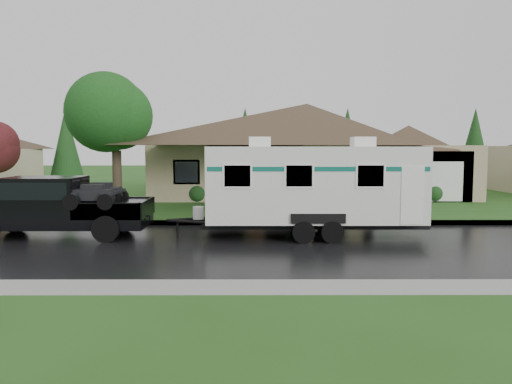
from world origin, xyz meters
TOP-DOWN VIEW (x-y plane):
  - ground at (0.00, 0.00)m, footprint 140.00×140.00m
  - road at (0.00, -2.00)m, footprint 140.00×8.00m
  - curb at (0.00, 2.25)m, footprint 140.00×0.50m
  - lawn at (0.00, 15.00)m, footprint 140.00×26.00m
  - house_main at (2.29, 13.84)m, footprint 19.44×10.80m
  - tree_left_green at (-7.62, 5.86)m, footprint 3.79×3.79m
  - shrub_row at (2.00, 9.30)m, footprint 13.60×1.00m
  - pickup_truck at (-8.06, -0.40)m, footprint 6.11×2.32m
  - travel_trailer at (0.75, -0.40)m, footprint 7.53×2.65m

SIDE VIEW (x-z plane):
  - ground at x=0.00m, z-range 0.00..0.00m
  - road at x=0.00m, z-range 0.00..0.01m
  - curb at x=0.00m, z-range 0.00..0.15m
  - lawn at x=0.00m, z-range 0.00..0.15m
  - shrub_row at x=2.00m, z-range 0.15..1.15m
  - pickup_truck at x=-8.06m, z-range 0.07..2.11m
  - travel_trailer at x=0.75m, z-range 0.10..3.48m
  - house_main at x=2.29m, z-range 0.14..7.04m
  - tree_left_green at x=-7.62m, z-range 1.36..7.63m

